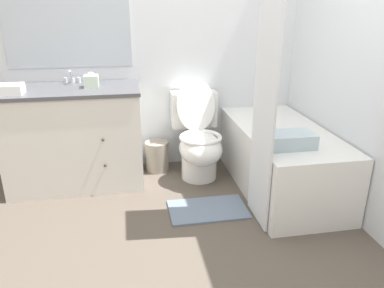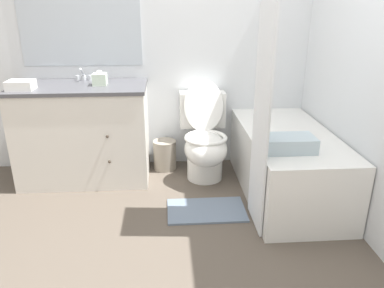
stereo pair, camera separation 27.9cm
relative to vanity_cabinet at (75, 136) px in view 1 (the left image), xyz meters
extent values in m
plane|color=brown|center=(0.74, -1.25, -0.43)|extent=(14.00, 14.00, 0.00)
cube|color=silver|center=(0.74, 0.31, 0.82)|extent=(8.00, 0.05, 2.50)
cube|color=#B2BCC6|center=(0.00, 0.28, 1.00)|extent=(1.04, 0.01, 0.93)
cube|color=silver|center=(2.07, -0.48, 0.82)|extent=(0.05, 2.54, 2.50)
cube|color=silver|center=(0.00, 0.00, -0.02)|extent=(1.10, 0.58, 0.82)
cube|color=#4C4C51|center=(0.00, 0.00, 0.40)|extent=(1.12, 0.60, 0.03)
cylinder|color=white|center=(0.00, 0.00, 0.36)|extent=(0.34, 0.34, 0.10)
sphere|color=#382D23|center=(0.25, -0.30, 0.06)|extent=(0.02, 0.02, 0.02)
sphere|color=#382D23|center=(0.25, -0.30, -0.16)|extent=(0.02, 0.02, 0.02)
cylinder|color=silver|center=(0.00, 0.21, 0.44)|extent=(0.04, 0.04, 0.04)
cylinder|color=silver|center=(0.00, 0.17, 0.50)|extent=(0.02, 0.11, 0.09)
cylinder|color=silver|center=(-0.06, 0.21, 0.44)|extent=(0.03, 0.03, 0.04)
cylinder|color=silver|center=(0.05, 0.21, 0.44)|extent=(0.03, 0.03, 0.04)
cylinder|color=white|center=(1.06, -0.10, -0.32)|extent=(0.32, 0.32, 0.22)
ellipsoid|color=white|center=(1.06, -0.16, -0.13)|extent=(0.37, 0.49, 0.28)
torus|color=white|center=(1.06, -0.16, -0.02)|extent=(0.37, 0.37, 0.04)
cube|color=white|center=(1.06, 0.18, 0.14)|extent=(0.42, 0.18, 0.32)
ellipsoid|color=white|center=(1.06, 0.06, 0.20)|extent=(0.35, 0.14, 0.46)
cube|color=white|center=(1.69, -0.41, -0.17)|extent=(0.67, 1.40, 0.53)
cube|color=#ACB1B2|center=(1.69, -0.41, 0.09)|extent=(0.55, 1.28, 0.01)
cube|color=white|center=(1.34, -0.86, 0.57)|extent=(0.01, 0.38, 2.01)
cylinder|color=gray|center=(0.70, 0.14, -0.29)|extent=(0.22, 0.22, 0.28)
cube|color=silver|center=(0.18, 0.00, 0.46)|extent=(0.11, 0.12, 0.10)
ellipsoid|color=white|center=(0.18, 0.00, 0.53)|extent=(0.05, 0.04, 0.03)
cube|color=white|center=(-0.42, -0.15, 0.45)|extent=(0.20, 0.16, 0.07)
cube|color=silver|center=(1.57, -0.79, 0.15)|extent=(0.35, 0.22, 0.10)
cube|color=slate|center=(1.01, -0.68, -0.43)|extent=(0.59, 0.36, 0.02)
camera|label=1|loc=(0.45, -3.13, 1.08)|focal=35.00mm
camera|label=2|loc=(0.73, -3.16, 1.08)|focal=35.00mm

